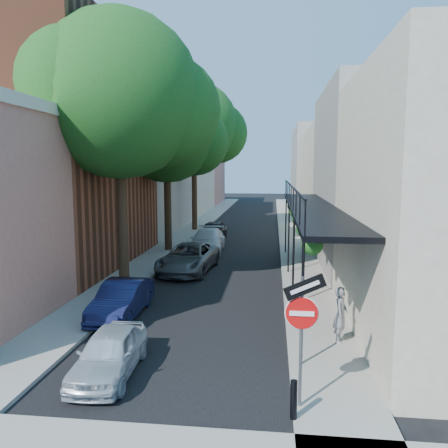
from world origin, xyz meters
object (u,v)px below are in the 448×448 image
(parked_car_b, at_px, (122,299))
(parked_car_e, at_px, (213,230))
(parked_car_c, at_px, (189,258))
(parked_car_a, at_px, (109,353))
(sign_post, at_px, (302,318))
(parked_car_d, at_px, (208,241))
(oak_near, at_px, (131,100))
(bollard, at_px, (294,400))
(pedestrian, at_px, (341,315))
(oak_mid, at_px, (174,135))
(oak_far, at_px, (200,128))

(parked_car_b, distance_m, parked_car_e, 16.51)
(parked_car_c, bearing_deg, parked_car_a, -84.19)
(sign_post, relative_size, parked_car_d, 0.63)
(oak_near, height_order, parked_car_a, oak_near)
(bollard, distance_m, oak_near, 13.78)
(parked_car_c, height_order, pedestrian, pedestrian)
(sign_post, distance_m, pedestrian, 4.00)
(parked_car_e, height_order, pedestrian, pedestrian)
(parked_car_d, bearing_deg, parked_car_a, -92.12)
(oak_near, distance_m, oak_mid, 8.01)
(sign_post, xyz_separation_m, parked_car_a, (-4.58, 1.16, -1.47))
(bollard, relative_size, parked_car_b, 0.22)
(sign_post, bearing_deg, parked_car_e, 102.63)
(bollard, xyz_separation_m, parked_car_e, (-4.72, 22.25, 0.14))
(pedestrian, bearing_deg, sign_post, 178.24)
(sign_post, relative_size, parked_car_b, 0.80)
(oak_mid, xyz_separation_m, parked_car_d, (2.02, -0.08, -6.36))
(sign_post, distance_m, oak_far, 27.80)
(bollard, distance_m, parked_car_b, 8.03)
(oak_mid, bearing_deg, oak_far, 89.59)
(sign_post, bearing_deg, bollard, -108.56)
(oak_near, bearing_deg, parked_car_c, 56.84)
(parked_car_e, bearing_deg, sign_post, -71.69)
(bollard, height_order, oak_far, oak_far)
(oak_far, bearing_deg, pedestrian, -70.90)
(parked_car_c, xyz_separation_m, parked_car_e, (-0.16, 9.74, -0.03))
(parked_car_c, xyz_separation_m, parked_car_d, (0.17, 5.14, 0.01))
(parked_car_b, bearing_deg, parked_car_e, 86.57)
(oak_mid, height_order, parked_car_d, oak_mid)
(oak_near, relative_size, parked_car_a, 3.45)
(sign_post, height_order, oak_far, oak_far)
(sign_post, distance_m, parked_car_b, 7.94)
(parked_car_e, bearing_deg, bollard, -72.34)
(bollard, relative_size, pedestrian, 0.49)
(parked_car_a, bearing_deg, sign_post, -17.09)
(oak_mid, relative_size, parked_car_e, 2.65)
(sign_post, relative_size, oak_far, 0.25)
(oak_mid, height_order, parked_car_e, oak_mid)
(oak_mid, distance_m, parked_car_c, 8.44)
(bollard, height_order, parked_car_c, parked_car_c)
(parked_car_a, height_order, parked_car_c, parked_car_c)
(parked_car_c, height_order, parked_car_e, parked_car_c)
(parked_car_a, bearing_deg, pedestrian, 19.51)
(oak_far, distance_m, parked_car_b, 22.36)
(pedestrian, bearing_deg, oak_near, 72.84)
(parked_car_b, bearing_deg, parked_car_c, 81.01)
(sign_post, bearing_deg, parked_car_c, 111.43)
(oak_near, distance_m, parked_car_a, 11.11)
(parked_car_c, distance_m, parked_car_d, 5.14)
(bollard, xyz_separation_m, parked_car_d, (-4.40, 17.65, 0.17))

